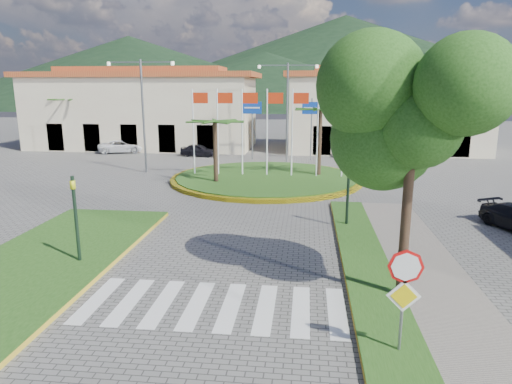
# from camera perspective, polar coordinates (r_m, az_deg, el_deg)

# --- Properties ---
(sidewalk_right) EXTENTS (4.00, 28.00, 0.15)m
(sidewalk_right) POSITION_cam_1_polar(r_m,az_deg,el_deg) (12.01, 22.82, -18.39)
(sidewalk_right) COLOR gray
(sidewalk_right) RESTS_ON ground
(verge_right) EXTENTS (1.60, 28.00, 0.18)m
(verge_right) POSITION_cam_1_polar(r_m,az_deg,el_deg) (11.73, 16.89, -18.63)
(verge_right) COLOR #224C15
(verge_right) RESTS_ON ground
(median_left) EXTENTS (5.00, 14.00, 0.18)m
(median_left) POSITION_cam_1_polar(r_m,az_deg,el_deg) (17.64, -25.67, -8.37)
(median_left) COLOR #224C15
(median_left) RESTS_ON ground
(crosswalk) EXTENTS (8.00, 3.00, 0.01)m
(crosswalk) POSITION_cam_1_polar(r_m,az_deg,el_deg) (13.57, -5.75, -13.90)
(crosswalk) COLOR silver
(crosswalk) RESTS_ON ground
(roundabout_island) EXTENTS (12.70, 12.70, 6.00)m
(roundabout_island) POSITION_cam_1_polar(r_m,az_deg,el_deg) (30.52, 1.27, 1.78)
(roundabout_island) COLOR yellow
(roundabout_island) RESTS_ON ground
(stop_sign) EXTENTS (0.80, 0.11, 2.65)m
(stop_sign) POSITION_cam_1_polar(r_m,az_deg,el_deg) (10.94, 18.04, -11.07)
(stop_sign) COLOR slate
(stop_sign) RESTS_ON ground
(deciduous_tree) EXTENTS (3.60, 3.60, 6.80)m
(deciduous_tree) POSITION_cam_1_polar(r_m,az_deg,el_deg) (13.16, 19.07, 8.14)
(deciduous_tree) COLOR black
(deciduous_tree) RESTS_ON ground
(traffic_light_left) EXTENTS (0.15, 0.18, 3.20)m
(traffic_light_left) POSITION_cam_1_polar(r_m,az_deg,el_deg) (16.85, -21.64, -2.32)
(traffic_light_left) COLOR black
(traffic_light_left) RESTS_ON ground
(traffic_light_right) EXTENTS (0.15, 0.18, 3.20)m
(traffic_light_right) POSITION_cam_1_polar(r_m,az_deg,el_deg) (20.34, 11.45, 0.87)
(traffic_light_right) COLOR black
(traffic_light_right) RESTS_ON ground
(traffic_light_far) EXTENTS (0.18, 0.15, 3.20)m
(traffic_light_far) POSITION_cam_1_polar(r_m,az_deg,el_deg) (34.49, 15.32, 5.59)
(traffic_light_far) COLOR black
(traffic_light_far) RESTS_ON ground
(direction_sign_west) EXTENTS (1.60, 0.14, 5.20)m
(direction_sign_west) POSITION_cam_1_polar(r_m,az_deg,el_deg) (39.15, -0.48, 9.22)
(direction_sign_west) COLOR slate
(direction_sign_west) RESTS_ON ground
(direction_sign_east) EXTENTS (1.60, 0.14, 5.20)m
(direction_sign_east) POSITION_cam_1_polar(r_m,az_deg,el_deg) (38.87, 6.96, 9.10)
(direction_sign_east) COLOR slate
(direction_sign_east) RESTS_ON ground
(street_lamp_centre) EXTENTS (4.80, 0.16, 8.00)m
(street_lamp_centre) POSITION_cam_1_polar(r_m,az_deg,el_deg) (37.89, 3.93, 10.53)
(street_lamp_centre) COLOR slate
(street_lamp_centre) RESTS_ON ground
(street_lamp_west) EXTENTS (4.80, 0.16, 8.00)m
(street_lamp_west) POSITION_cam_1_polar(r_m,az_deg,el_deg) (33.92, -13.94, 9.89)
(street_lamp_west) COLOR slate
(street_lamp_west) RESTS_ON ground
(building_left) EXTENTS (23.32, 9.54, 8.05)m
(building_left) POSITION_cam_1_polar(r_m,az_deg,el_deg) (48.79, -13.81, 10.05)
(building_left) COLOR beige
(building_left) RESTS_ON ground
(building_right) EXTENTS (19.08, 9.54, 8.05)m
(building_right) POSITION_cam_1_polar(r_m,az_deg,el_deg) (46.45, 15.70, 9.81)
(building_right) COLOR beige
(building_right) RESTS_ON ground
(hill_far_west) EXTENTS (140.00, 140.00, 22.00)m
(hill_far_west) POSITION_cam_1_polar(r_m,az_deg,el_deg) (158.73, -15.43, 14.35)
(hill_far_west) COLOR black
(hill_far_west) RESTS_ON ground
(hill_far_mid) EXTENTS (180.00, 180.00, 30.00)m
(hill_far_mid) POSITION_cam_1_polar(r_m,az_deg,el_deg) (168.50, 10.98, 15.83)
(hill_far_mid) COLOR black
(hill_far_mid) RESTS_ON ground
(hill_near_back) EXTENTS (110.00, 110.00, 16.00)m
(hill_near_back) POSITION_cam_1_polar(r_m,az_deg,el_deg) (138.40, 1.15, 13.82)
(hill_near_back) COLOR black
(hill_near_back) RESTS_ON ground
(white_van) EXTENTS (4.68, 3.27, 1.19)m
(white_van) POSITION_cam_1_polar(r_m,az_deg,el_deg) (45.31, -16.46, 5.48)
(white_van) COLOR white
(white_van) RESTS_ON ground
(car_dark_a) EXTENTS (3.38, 1.67, 1.11)m
(car_dark_a) POSITION_cam_1_polar(r_m,az_deg,el_deg) (41.54, -7.17, 5.22)
(car_dark_a) COLOR black
(car_dark_a) RESTS_ON ground
(car_dark_b) EXTENTS (3.44, 1.34, 1.12)m
(car_dark_b) POSITION_cam_1_polar(r_m,az_deg,el_deg) (41.15, 12.39, 4.95)
(car_dark_b) COLOR black
(car_dark_b) RESTS_ON ground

